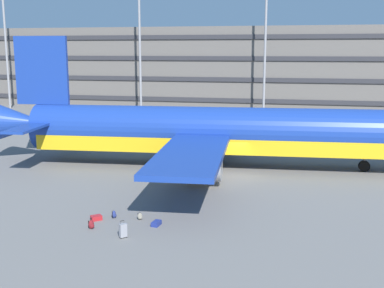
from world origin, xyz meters
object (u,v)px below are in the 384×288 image
at_px(backpack_upright, 114,214).
at_px(suitcase_navy, 96,218).
at_px(suitcase_silver, 156,223).
at_px(airliner, 212,132).
at_px(backpack_large, 140,216).
at_px(suitcase_teal, 123,230).
at_px(backpack_orange, 91,225).

bearing_deg(backpack_upright, suitcase_navy, -148.22).
height_order(suitcase_silver, backpack_upright, backpack_upright).
distance_m(airliner, backpack_upright, 14.75).
relative_size(airliner, backpack_large, 82.54).
height_order(suitcase_silver, backpack_large, backpack_large).
distance_m(suitcase_teal, suitcase_navy, 3.37).
xyz_separation_m(backpack_large, backpack_orange, (-2.16, -2.00, 0.05)).
bearing_deg(airliner, suitcase_teal, -96.17).
height_order(airliner, suitcase_silver, airliner).
height_order(airliner, backpack_large, airliner).
height_order(backpack_large, backpack_upright, backpack_upright).
bearing_deg(suitcase_navy, backpack_upright, 31.78).
bearing_deg(suitcase_silver, backpack_upright, 166.27).
bearing_deg(airliner, suitcase_silver, -92.44).
bearing_deg(backpack_orange, airliner, 76.01).
bearing_deg(backpack_orange, suitcase_navy, 102.56).
distance_m(suitcase_navy, backpack_upright, 1.05).
relative_size(suitcase_navy, backpack_orange, 1.34).
height_order(suitcase_navy, backpack_orange, backpack_orange).
relative_size(suitcase_silver, backpack_orange, 1.34).
distance_m(airliner, suitcase_teal, 17.19).
distance_m(suitcase_navy, backpack_large, 2.55).
distance_m(backpack_large, backpack_orange, 2.94).
xyz_separation_m(backpack_large, backpack_upright, (-1.58, -0.05, 0.02)).
bearing_deg(backpack_orange, suitcase_silver, 20.64).
bearing_deg(airliner, backpack_orange, -103.99).
bearing_deg(backpack_upright, suitcase_silver, -13.73).
bearing_deg(suitcase_navy, suitcase_teal, -42.43).
xyz_separation_m(airliner, backpack_large, (-1.83, -14.04, -2.76)).
xyz_separation_m(suitcase_teal, backpack_large, (-0.00, 2.87, -0.21)).
bearing_deg(backpack_orange, backpack_upright, 73.41).
xyz_separation_m(suitcase_teal, backpack_orange, (-2.17, 0.87, -0.16)).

